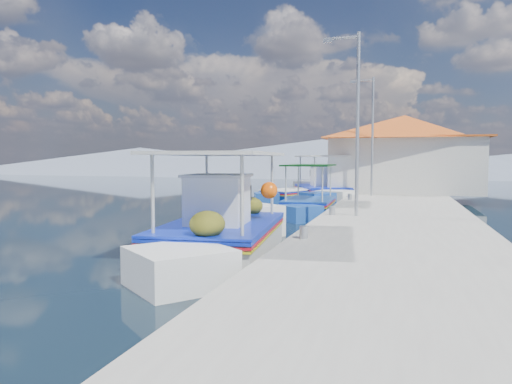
# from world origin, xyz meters

# --- Properties ---
(ground) EXTENTS (160.00, 160.00, 0.00)m
(ground) POSITION_xyz_m (0.00, 0.00, 0.00)
(ground) COLOR black
(ground) RESTS_ON ground
(quay) EXTENTS (5.00, 44.00, 0.50)m
(quay) POSITION_xyz_m (5.90, 6.00, 0.25)
(quay) COLOR #A7A59C
(quay) RESTS_ON ground
(bollards) EXTENTS (0.20, 17.20, 0.30)m
(bollards) POSITION_xyz_m (3.80, 5.25, 0.65)
(bollards) COLOR #A5A8AD
(bollards) RESTS_ON quay
(main_caique) EXTENTS (3.05, 8.56, 2.83)m
(main_caique) POSITION_xyz_m (1.74, -2.97, 0.55)
(main_caique) COLOR white
(main_caique) RESTS_ON ground
(caique_green_canopy) EXTENTS (2.02, 6.38, 2.39)m
(caique_green_canopy) POSITION_xyz_m (2.28, 6.15, 0.36)
(caique_green_canopy) COLOR #1B4AA2
(caique_green_canopy) RESTS_ON ground
(caique_blue_hull) EXTENTS (3.31, 5.53, 1.07)m
(caique_blue_hull) POSITION_xyz_m (0.21, 11.65, 0.29)
(caique_blue_hull) COLOR #1B4AA2
(caique_blue_hull) RESTS_ON ground
(caique_far) EXTENTS (4.45, 7.53, 2.87)m
(caique_far) POSITION_xyz_m (1.69, 13.70, 0.53)
(caique_far) COLOR white
(caique_far) RESTS_ON ground
(harbor_building) EXTENTS (10.49, 10.49, 4.40)m
(harbor_building) POSITION_xyz_m (6.20, 15.00, 2.78)
(harbor_building) COLOR silver
(harbor_building) RESTS_ON quay
(lamp_post_near) EXTENTS (1.21, 0.14, 6.00)m
(lamp_post_near) POSITION_xyz_m (4.51, 2.00, 3.85)
(lamp_post_near) COLOR #A5A8AD
(lamp_post_near) RESTS_ON quay
(lamp_post_far) EXTENTS (1.21, 0.14, 6.00)m
(lamp_post_far) POSITION_xyz_m (4.51, 11.00, 3.85)
(lamp_post_far) COLOR #A5A8AD
(lamp_post_far) RESTS_ON quay
(mountain_ridge) EXTENTS (171.40, 96.00, 5.50)m
(mountain_ridge) POSITION_xyz_m (6.54, 56.00, 2.04)
(mountain_ridge) COLOR slate
(mountain_ridge) RESTS_ON ground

